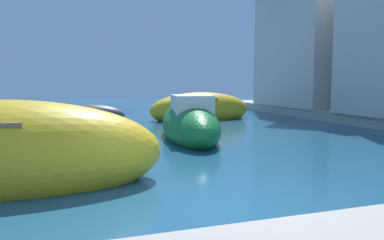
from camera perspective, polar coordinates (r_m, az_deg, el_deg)
The scene contains 5 objects.
ground at distance 6.41m, azimuth 3.97°, elevation -12.50°, with size 80.00×80.00×0.00m, color #1E5170.
moored_boat_2 at distance 13.46m, azimuth -0.38°, elevation -0.63°, with size 2.71×5.96×1.91m.
moored_boat_4 at distance 19.32m, azimuth -14.75°, elevation 0.58°, with size 3.46×1.95×1.14m.
moored_boat_5 at distance 20.19m, azimuth 1.31°, elevation 1.54°, with size 5.78×2.61×1.85m.
waterfront_building_annex at distance 25.32m, azimuth 19.05°, elevation 11.63°, with size 6.53×6.84×8.32m.
Camera 1 is at (-2.37, -5.60, 2.01)m, focal length 36.00 mm.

